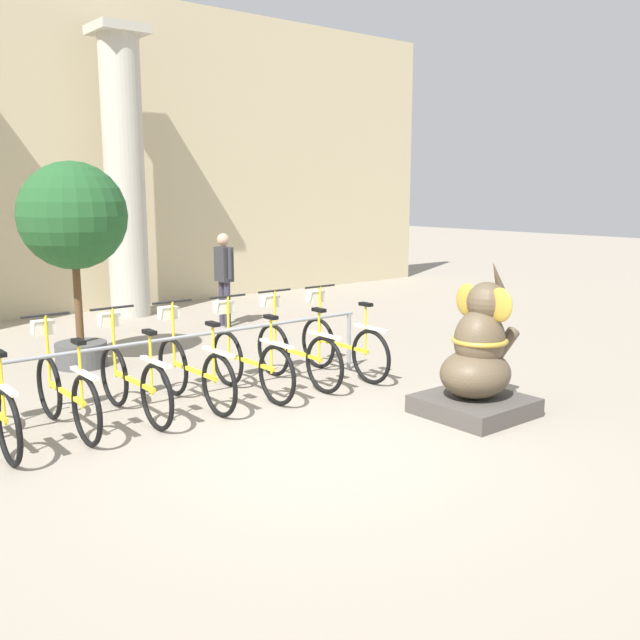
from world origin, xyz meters
name	(u,v)px	position (x,y,z in m)	size (l,w,h in m)	color
ground_plane	(315,447)	(0.00, 0.00, 0.00)	(60.00, 60.00, 0.00)	gray
building_facade	(12,151)	(0.00, 8.60, 3.00)	(20.00, 0.20, 6.00)	#C6B78E
column_right	(124,173)	(1.65, 7.60, 2.62)	(0.90, 0.90, 5.16)	#BCB7A8
bike_rack	(159,351)	(-0.57, 1.95, 0.64)	(5.47, 0.05, 0.77)	gray
bicycle_2	(65,390)	(-1.61, 1.88, 0.41)	(0.48, 1.69, 1.10)	black
bicycle_3	(132,378)	(-0.91, 1.87, 0.41)	(0.48, 1.69, 1.10)	black
bicycle_4	(193,368)	(-0.22, 1.86, 0.41)	(0.48, 1.69, 1.10)	black
bicycle_5	(249,359)	(0.48, 1.81, 0.41)	(0.48, 1.69, 1.10)	black
bicycle_6	(296,350)	(1.17, 1.84, 0.41)	(0.48, 1.69, 1.10)	black
bicycle_7	(341,343)	(1.87, 1.81, 0.41)	(0.48, 1.69, 1.10)	black
elephant_statue	(478,363)	(1.93, -0.30, 0.55)	(1.02, 1.02, 1.62)	#4C4742
person_pedestrian	(224,271)	(2.45, 5.56, 0.95)	(0.21, 0.47, 1.60)	#383342
potted_tree	(73,223)	(-0.54, 4.32, 1.90)	(1.39, 1.39, 2.69)	#4C4C4C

